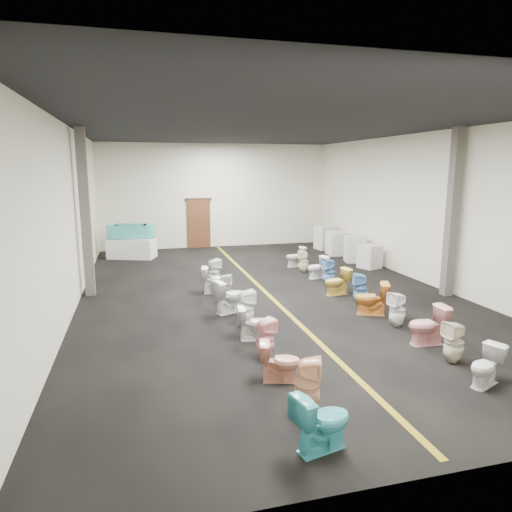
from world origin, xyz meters
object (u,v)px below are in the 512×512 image
object	(u,v)px
toilet_right_3	(428,325)
toilet_right_5	(371,298)
toilet_right_11	(296,257)
appliance_crate_d	(325,237)
toilet_left_7	(225,288)
toilet_right_8	(329,272)
display_table	(132,248)
toilet_left_1	(307,385)
toilet_left_2	(280,361)
bathtub	(131,231)
appliance_crate_c	(338,243)
toilet_right_1	(486,366)
toilet_right_10	(303,261)
toilet_right_2	(454,342)
toilet_right_6	(360,289)
toilet_left_9	(214,272)
toilet_left_3	(265,338)
toilet_left_6	(230,296)
appliance_crate_b	(355,249)
toilet_left_8	(215,280)
toilet_left_0	(322,421)
toilet_left_5	(246,309)
appliance_crate_a	(370,257)
toilet_left_4	(254,323)
toilet_right_7	(337,282)
toilet_right_9	(317,267)
toilet_right_4	(397,309)

from	to	relation	value
toilet_right_3	toilet_right_5	size ratio (longest dim) A/B	0.99
toilet_right_11	appliance_crate_d	bearing A→B (deg)	139.70
toilet_left_7	toilet_right_8	distance (m)	3.42
display_table	toilet_left_1	world-z (taller)	toilet_left_1
toilet_left_2	toilet_left_1	bearing A→B (deg)	-158.65
bathtub	toilet_right_11	world-z (taller)	bathtub
toilet_left_2	bathtub	bearing A→B (deg)	28.04
appliance_crate_d	appliance_crate_c	bearing A→B (deg)	-90.00
toilet_right_1	toilet_right_10	distance (m)	8.43
toilet_right_2	toilet_right_6	xyz separation A→B (m)	(0.08, 3.70, 0.02)
display_table	toilet_left_1	xyz separation A→B (m)	(2.49, -12.47, 0.02)
toilet_left_1	display_table	bearing A→B (deg)	30.93
toilet_left_7	toilet_right_10	xyz separation A→B (m)	(3.21, 2.74, 0.00)
toilet_left_7	toilet_left_9	world-z (taller)	toilet_left_9
appliance_crate_c	toilet_right_5	size ratio (longest dim) A/B	1.16
toilet_left_3	toilet_right_2	world-z (taller)	toilet_right_2
display_table	toilet_left_6	xyz separation A→B (m)	(2.33, -7.70, 0.02)
bathtub	appliance_crate_d	bearing A→B (deg)	6.73
toilet_right_8	toilet_right_11	bearing A→B (deg)	170.67
toilet_right_8	appliance_crate_b	bearing A→B (deg)	131.54
toilet_left_7	toilet_left_6	bearing A→B (deg)	-161.96
toilet_left_8	toilet_left_9	size ratio (longest dim) A/B	0.95
toilet_left_1	toilet_right_1	size ratio (longest dim) A/B	1.23
toilet_left_0	toilet_right_1	xyz separation A→B (m)	(3.21, 0.91, -0.05)
bathtub	toilet_right_1	distance (m)	13.66
toilet_left_2	toilet_left_6	world-z (taller)	toilet_left_6
appliance_crate_c	toilet_left_7	distance (m)	7.82
toilet_left_5	toilet_left_6	world-z (taller)	toilet_left_5
appliance_crate_b	appliance_crate_d	size ratio (longest dim) A/B	0.95
toilet_left_2	appliance_crate_a	bearing A→B (deg)	-20.97
appliance_crate_d	toilet_left_0	size ratio (longest dim) A/B	1.33
toilet_left_4	toilet_left_1	bearing A→B (deg)	-170.18
appliance_crate_b	toilet_left_9	distance (m)	6.06
toilet_right_10	toilet_right_7	bearing A→B (deg)	5.58
toilet_right_7	toilet_right_8	xyz separation A→B (m)	(0.18, 0.99, 0.05)
toilet_right_9	toilet_left_6	bearing A→B (deg)	-65.14
toilet_left_7	toilet_right_9	xyz separation A→B (m)	(3.33, 1.82, -0.02)
appliance_crate_b	toilet_left_4	distance (m)	8.75
appliance_crate_b	toilet_right_4	size ratio (longest dim) A/B	1.23
appliance_crate_b	toilet_right_9	distance (m)	3.14
display_table	toilet_right_2	world-z (taller)	display_table
appliance_crate_b	appliance_crate_c	bearing A→B (deg)	90.00
bathtub	toilet_right_9	world-z (taller)	bathtub
bathtub	toilet_right_7	world-z (taller)	bathtub
toilet_right_5	toilet_right_9	distance (m)	3.77
display_table	toilet_left_4	size ratio (longest dim) A/B	2.51
display_table	toilet_right_4	bearing A→B (deg)	-59.39
bathtub	appliance_crate_c	size ratio (longest dim) A/B	2.00
appliance_crate_d	toilet_left_6	world-z (taller)	appliance_crate_d
toilet_left_4	toilet_left_3	bearing A→B (deg)	-173.18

